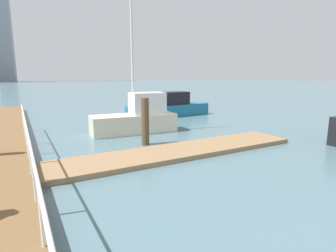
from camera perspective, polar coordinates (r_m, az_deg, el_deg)
name	(u,v)px	position (r m, az deg, el deg)	size (l,w,h in m)	color
ground_plane	(81,125)	(17.45, -18.00, 0.15)	(300.00, 300.00, 0.00)	slate
floating_dock	(175,152)	(10.53, 1.56, -5.55)	(10.81, 2.00, 0.18)	#93704C
boardwalk_railing	(39,196)	(4.60, -25.76, -13.31)	(0.06, 24.97, 1.08)	white
dock_piling_2	(145,122)	(11.78, -4.90, 0.94)	(0.34, 0.34, 2.10)	brown
moored_boat_0	(170,108)	(20.14, 0.41, 3.92)	(6.67, 2.06, 1.83)	#1E6B8C
moored_boat_2	(137,117)	(14.49, -6.57, 1.84)	(4.61, 1.92, 8.01)	beige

